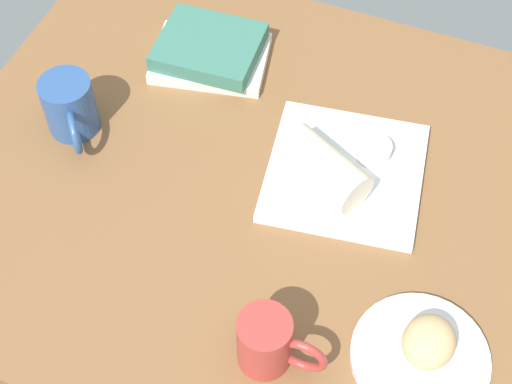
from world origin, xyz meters
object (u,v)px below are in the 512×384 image
sauce_cup (374,150)px  coffee_mug (70,107)px  breakfast_wrap (324,168)px  scone_pastry (429,342)px  second_mug (268,342)px  round_plate (420,357)px  square_plate (345,173)px  book_stack (210,52)px

sauce_cup → coffee_mug: size_ratio=0.45×
breakfast_wrap → scone_pastry: bearing=72.2°
scone_pastry → second_mug: 22.12cm
breakfast_wrap → second_mug: (2.42, -30.96, -0.01)cm
round_plate → scone_pastry: 3.68cm
round_plate → square_plate: (-19.69, 26.91, 0.10)cm
square_plate → sauce_cup: size_ratio=4.40×
scone_pastry → sauce_cup: bearing=118.8°
round_plate → book_stack: bearing=139.9°
round_plate → second_mug: bearing=-159.0°
square_plate → book_stack: 34.84cm
book_stack → sauce_cup: bearing=-18.2°
square_plate → breakfast_wrap: bearing=-126.6°
scone_pastry → square_plate: size_ratio=0.33×
scone_pastry → square_plate: bearing=127.7°
book_stack → second_mug: bearing=-58.6°
scone_pastry → square_plate: (-20.11, 26.00, -3.44)cm
second_mug → book_stack: bearing=121.4°
book_stack → coffee_mug: size_ratio=1.83×
round_plate → square_plate: bearing=126.2°
square_plate → book_stack: bearing=153.0°
book_stack → coffee_mug: bearing=-123.7°
scone_pastry → second_mug: second_mug is taller
square_plate → second_mug: (-0.26, -34.56, 4.36)cm
round_plate → breakfast_wrap: size_ratio=1.33×
square_plate → book_stack: book_stack is taller
scone_pastry → sauce_cup: (-16.76, 30.51, -1.17)cm
sauce_cup → breakfast_wrap: size_ratio=0.39×
square_plate → coffee_mug: size_ratio=1.99×
scone_pastry → book_stack: (-51.12, 41.80, -1.70)cm
breakfast_wrap → coffee_mug: 43.77cm
square_plate → second_mug: size_ratio=1.93×
square_plate → breakfast_wrap: size_ratio=1.70×
square_plate → second_mug: second_mug is taller
coffee_mug → second_mug: coffee_mug is taller
scone_pastry → coffee_mug: (-66.42, 18.81, 1.05)cm
square_plate → sauce_cup: sauce_cup is taller
square_plate → coffee_mug: (-46.31, -7.19, 4.49)cm
breakfast_wrap → coffee_mug: (-43.63, -3.58, 0.12)cm
round_plate → breakfast_wrap: 32.61cm
breakfast_wrap → coffee_mug: size_ratio=1.18×
round_plate → square_plate: 33.34cm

